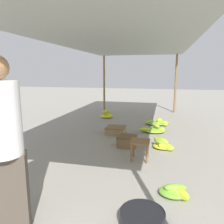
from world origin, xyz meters
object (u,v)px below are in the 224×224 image
Objects in this scene: basin_black at (142,219)px; banana_pile_right_1 at (154,130)px; stool at (140,144)px; banana_pile_right_2 at (158,123)px; crate_mid at (116,130)px; vendor_foreground at (3,145)px; banana_pile_right_3 at (163,144)px; banana_pile_right_0 at (175,191)px; banana_pile_left_1 at (107,114)px; crate_near at (127,141)px.

banana_pile_right_1 reaches higher than basin_black.
stool is 0.48× the size of banana_pile_right_2.
stool is 0.75× the size of crate_mid.
banana_pile_right_3 is (1.49, 2.80, -0.81)m from vendor_foreground.
vendor_foreground reaches higher than banana_pile_right_0.
basin_black is 1.01× the size of banana_pile_left_1.
banana_pile_right_3 is at bearing 95.44° from banana_pile_right_0.
basin_black is at bearing 15.12° from vendor_foreground.
banana_pile_left_1 is 3.41m from banana_pile_right_3.
crate_mid is (0.29, 3.68, -0.81)m from vendor_foreground.
banana_pile_right_0 is 2.99m from crate_mid.
crate_near is at bearing 103.00° from basin_black.
stool is at bearing -63.07° from crate_mid.
banana_pile_right_0 is (0.57, -1.10, -0.22)m from stool.
banana_pile_right_1 is at bearing 97.41° from banana_pile_right_0.
banana_pile_left_1 is (-0.47, 5.60, -0.79)m from vendor_foreground.
banana_pile_right_1 is 0.93× the size of banana_pile_right_2.
banana_pile_right_3 is at bearing -79.88° from banana_pile_right_1.
stool is at bearing -63.12° from crate_near.
stool is at bearing -94.98° from banana_pile_right_1.
banana_pile_right_0 is 0.82× the size of crate_mid.
banana_pile_right_1 is 0.85m from banana_pile_right_2.
banana_pile_right_3 is at bearing -85.54° from banana_pile_right_2.
banana_pile_left_1 reaches higher than crate_near.
banana_pile_right_1 is at bearing 22.59° from crate_mid.
banana_pile_right_3 is (1.95, -2.80, -0.02)m from banana_pile_left_1.
banana_pile_right_1 is at bearing 67.82° from crate_near.
banana_pile_right_3 is at bearing 62.08° from vendor_foreground.
crate_mid is (-1.03, -1.25, 0.03)m from banana_pile_right_2.
crate_mid is at bearing 116.98° from crate_near.
banana_pile_right_3 is (0.17, -2.13, 0.03)m from banana_pile_right_2.
crate_mid is (-1.01, 3.33, 0.01)m from basin_black.
stool is at bearing -66.05° from banana_pile_left_1.
banana_pile_right_0 is (0.35, 0.67, -0.02)m from basin_black.
banana_pile_right_3 is at bearing 85.71° from basin_black.
crate_near is (-0.35, 0.69, -0.18)m from stool.
banana_pile_right_0 is at bearing -84.56° from banana_pile_right_3.
banana_pile_left_1 reaches higher than basin_black.
banana_pile_right_3 is (0.40, 0.69, -0.20)m from stool.
crate_mid reaches higher than basin_black.
vendor_foreground is 2.48× the size of banana_pile_right_1.
banana_pile_left_1 is (-1.55, 3.49, -0.18)m from stool.
banana_pile_right_0 is 0.97× the size of crate_near.
vendor_foreground is at bearing -107.09° from banana_pile_right_1.
stool is 0.89× the size of crate_near.
banana_pile_right_2 is at bearing 75.04° from vendor_foreground.
banana_pile_left_1 is 2.30m from banana_pile_right_1.
basin_black is (0.22, -1.76, -0.21)m from stool.
banana_pile_left_1 is at bearing 113.95° from stool.
crate_mid is at bearing 117.17° from banana_pile_right_0.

